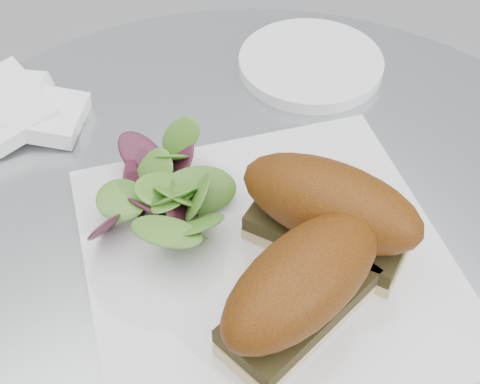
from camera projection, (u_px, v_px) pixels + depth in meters
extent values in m
cylinder|color=#B6BABE|center=(257.00, 242.00, 0.57)|extent=(0.70, 0.70, 0.02)
cube|color=white|center=(268.00, 264.00, 0.53)|extent=(0.34, 0.34, 0.02)
cube|color=beige|center=(299.00, 315.00, 0.48)|extent=(0.13, 0.08, 0.01)
cube|color=black|center=(300.00, 305.00, 0.47)|extent=(0.13, 0.08, 0.01)
ellipsoid|color=#5F2C09|center=(303.00, 279.00, 0.45)|extent=(0.16, 0.10, 0.06)
cube|color=beige|center=(325.00, 240.00, 0.53)|extent=(0.11, 0.13, 0.01)
cube|color=black|center=(327.00, 229.00, 0.52)|extent=(0.11, 0.13, 0.01)
ellipsoid|color=#5F2C09|center=(331.00, 203.00, 0.50)|extent=(0.13, 0.16, 0.06)
cylinder|color=white|center=(311.00, 63.00, 0.71)|extent=(0.15, 0.15, 0.01)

